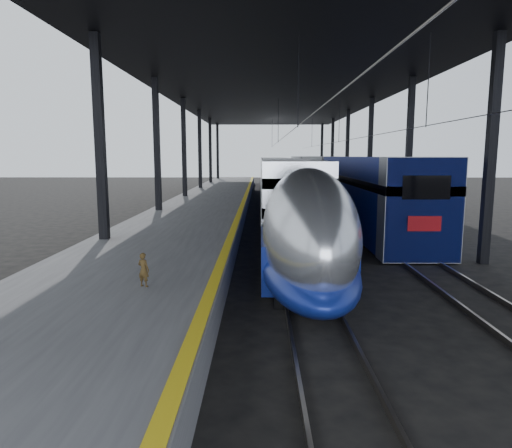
{
  "coord_description": "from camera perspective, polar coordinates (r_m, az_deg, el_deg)",
  "views": [
    {
      "loc": [
        0.54,
        -13.21,
        4.34
      ],
      "look_at": [
        0.39,
        2.41,
        2.0
      ],
      "focal_mm": 32.0,
      "sensor_mm": 36.0,
      "label": 1
    }
  ],
  "objects": [
    {
      "name": "child",
      "position": [
        12.11,
        -13.88,
        -5.56
      ],
      "size": [
        0.38,
        0.33,
        0.89
      ],
      "primitive_type": "imported",
      "rotation": [
        0.0,
        0.0,
        2.73
      ],
      "color": "#443216",
      "rests_on": "platform"
    },
    {
      "name": "rails",
      "position": [
        33.71,
        7.3,
        1.19
      ],
      "size": [
        6.52,
        80.0,
        0.16
      ],
      "color": "slate",
      "rests_on": "ground"
    },
    {
      "name": "ground",
      "position": [
        13.91,
        -1.72,
        -9.66
      ],
      "size": [
        160.0,
        160.0,
        0.0
      ],
      "primitive_type": "plane",
      "color": "black",
      "rests_on": "ground"
    },
    {
      "name": "yellow_strip",
      "position": [
        33.4,
        -1.58,
        2.79
      ],
      "size": [
        0.3,
        80.0,
        0.01
      ],
      "primitive_type": "cube",
      "color": "gold",
      "rests_on": "platform"
    },
    {
      "name": "platform",
      "position": [
        33.67,
        -6.35,
        1.92
      ],
      "size": [
        6.0,
        80.0,
        1.0
      ],
      "primitive_type": "cube",
      "color": "#4C4C4F",
      "rests_on": "ground"
    },
    {
      "name": "tgv_train",
      "position": [
        41.36,
        2.59,
        5.17
      ],
      "size": [
        2.88,
        65.2,
        4.13
      ],
      "color": "silver",
      "rests_on": "ground"
    },
    {
      "name": "second_train",
      "position": [
        45.63,
        8.73,
        5.71
      ],
      "size": [
        3.12,
        56.05,
        4.3
      ],
      "color": "navy",
      "rests_on": "ground"
    },
    {
      "name": "canopy",
      "position": [
        33.58,
        3.0,
        16.69
      ],
      "size": [
        18.0,
        75.0,
        9.47
      ],
      "color": "black",
      "rests_on": "ground"
    }
  ]
}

